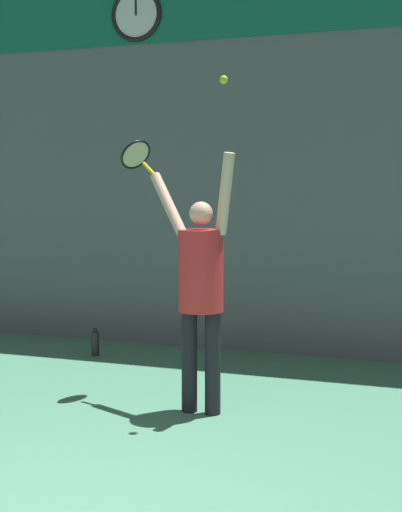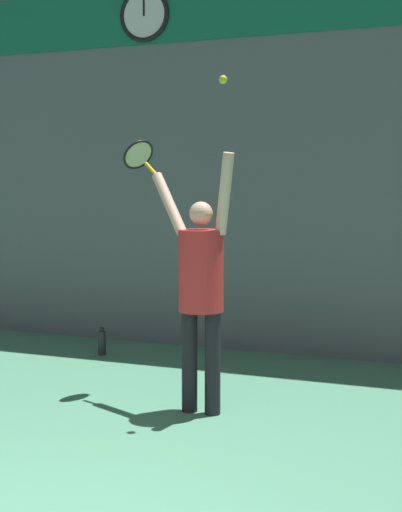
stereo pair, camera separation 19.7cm
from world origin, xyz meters
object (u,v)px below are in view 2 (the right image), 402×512
object	(u,v)px
tennis_player	(201,282)
tennis_ball	(223,79)
water_bottle	(102,342)
scoreboard_clock	(144,15)
tennis_racket	(139,156)

from	to	relation	value
tennis_player	tennis_ball	xyz separation A→B (m)	(0.22, -0.10, 1.60)
tennis_player	water_bottle	size ratio (longest dim) A/B	6.92
tennis_ball	water_bottle	world-z (taller)	tennis_ball
tennis_player	water_bottle	world-z (taller)	tennis_player
water_bottle	scoreboard_clock	bearing A→B (deg)	73.86
scoreboard_clock	tennis_player	distance (m)	3.85
scoreboard_clock	tennis_player	world-z (taller)	scoreboard_clock
scoreboard_clock	water_bottle	world-z (taller)	scoreboard_clock
tennis_racket	tennis_player	bearing A→B (deg)	-29.16
tennis_player	tennis_ball	bearing A→B (deg)	-24.10
scoreboard_clock	tennis_player	bearing A→B (deg)	-55.50
tennis_ball	scoreboard_clock	bearing A→B (deg)	126.99
scoreboard_clock	water_bottle	distance (m)	3.77
scoreboard_clock	tennis_ball	size ratio (longest dim) A/B	9.43
tennis_player	tennis_racket	xyz separation A→B (m)	(-0.74, 0.41, 1.05)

